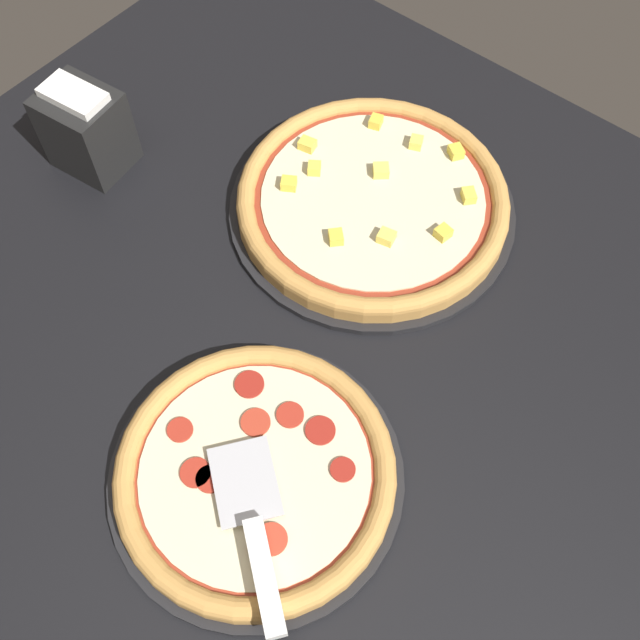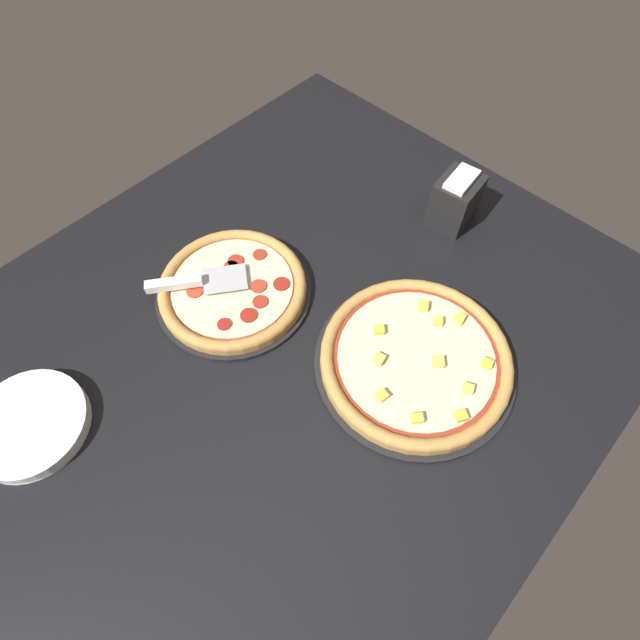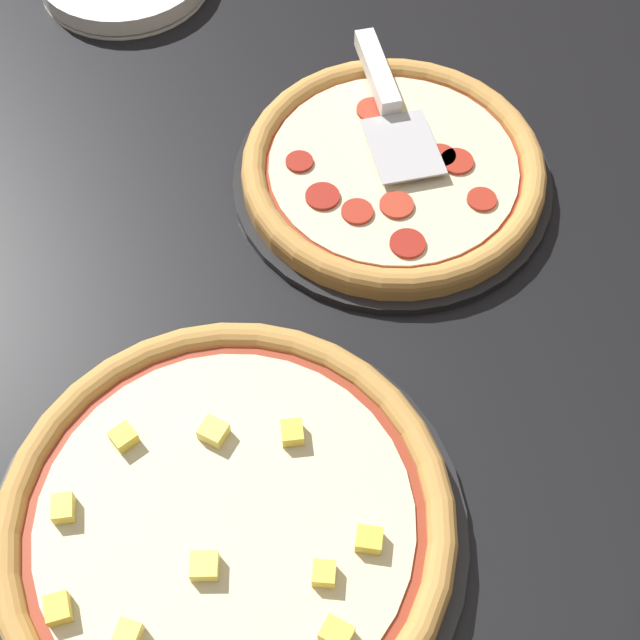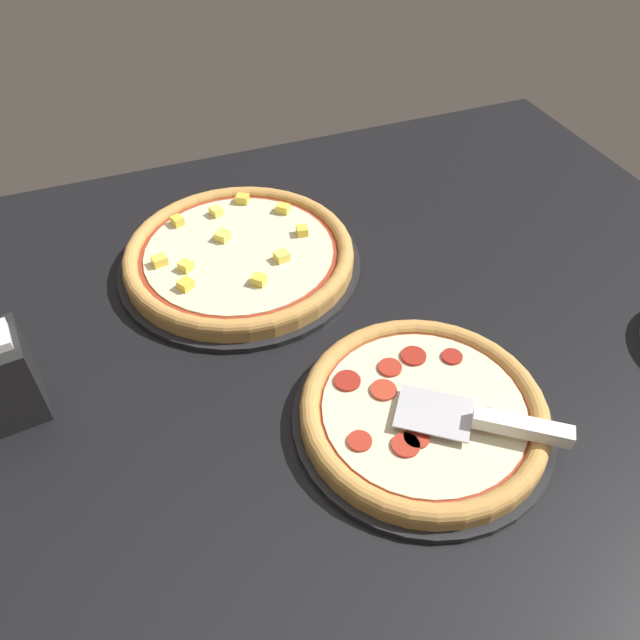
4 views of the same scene
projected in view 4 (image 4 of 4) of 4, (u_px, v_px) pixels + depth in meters
The scene contains 6 objects.
ground_plane at pixel (357, 351), 94.09cm from camera, with size 141.92×121.60×3.60cm, color black.
pizza_pan_front at pixel (422, 419), 82.16cm from camera, with size 34.37×34.37×1.00cm, color black.
pizza_front at pixel (423, 410), 80.90cm from camera, with size 32.31×32.31×2.86cm.
pizza_pan_back at pixel (240, 264), 105.29cm from camera, with size 40.63×40.63×1.00cm, color black.
pizza_back at pixel (239, 254), 103.83cm from camera, with size 38.20×38.20×3.80cm.
serving_spatula at pixel (502, 424), 76.51cm from camera, with size 19.95×16.39×2.00cm.
Camera 4 is at (-28.20, -57.92, 67.17)cm, focal length 35.00 mm.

